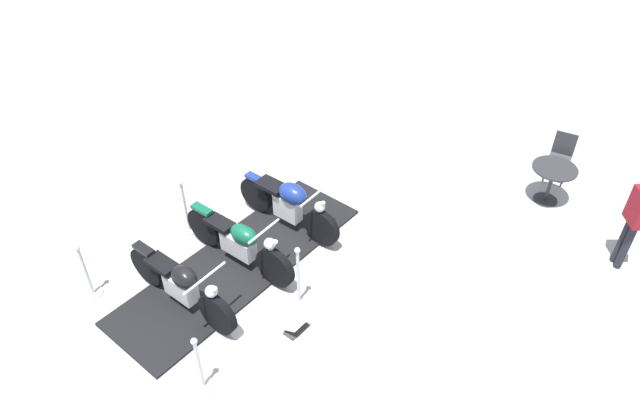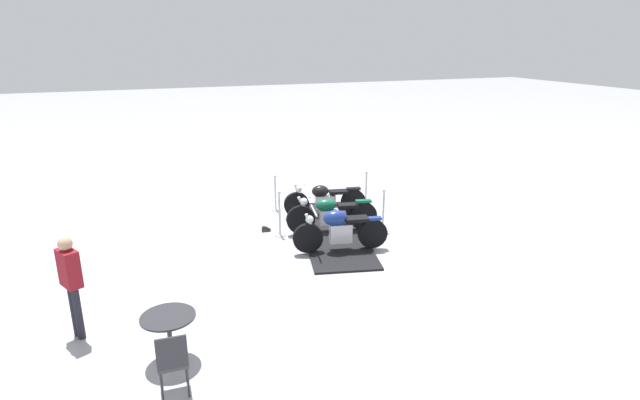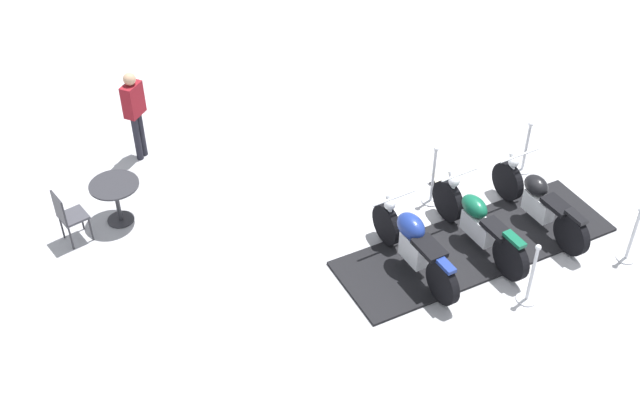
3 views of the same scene
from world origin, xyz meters
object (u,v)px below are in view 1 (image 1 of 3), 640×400
Objects in this scene: info_placard at (296,327)px; cafe_table at (553,176)px; motorcycle_navy at (289,203)px; motorcycle_black at (181,285)px; stanchion_left_mid at (187,214)px; motorcycle_forest at (239,242)px; stanchion_right_mid at (299,284)px; stanchion_right_front at (201,371)px; cafe_chair_near_table at (561,154)px; bystander_person at (637,216)px; stanchion_left_front at (88,278)px.

cafe_table is at bearing 163.22° from info_placard.
motorcycle_navy is 5.36× the size of info_placard.
motorcycle_black is 2.02× the size of stanchion_left_mid.
motorcycle_forest is 1.97× the size of stanchion_right_mid.
stanchion_left_mid is at bearing -98.55° from info_placard.
stanchion_right_front is at bearing -32.63° from motorcycle_black.
motorcycle_black is at bearing -92.43° from motorcycle_forest.
motorcycle_black is 1.93× the size of stanchion_right_mid.
motorcycle_navy is 1.87× the size of stanchion_right_mid.
cafe_chair_near_table is (3.95, 3.67, 0.00)m from motorcycle_navy.
motorcycle_navy is 2.68× the size of cafe_table.
cafe_table is 1.85m from bystander_person.
cafe_chair_near_table reaches higher than info_placard.
stanchion_right_mid reaches higher than info_placard.
bystander_person is at bearing 37.57° from motorcycle_forest.
stanchion_left_mid reaches higher than stanchion_left_front.
cafe_chair_near_table is at bearing 88.13° from cafe_table.
motorcycle_navy is at bearing -144.10° from cafe_table.
bystander_person is (4.07, 3.59, 0.97)m from info_placard.
stanchion_right_front is 7.05m from cafe_table.
stanchion_left_front is 2.59× the size of info_placard.
motorcycle_forest is at bearing 110.04° from stanchion_right_front.
stanchion_left_mid is 2.73× the size of info_placard.
info_placard is at bearing -66.16° from stanchion_right_mid.
stanchion_left_mid is (-2.52, 0.58, -0.03)m from stanchion_right_mid.
bystander_person reaches higher than cafe_table.
stanchion_right_mid reaches higher than stanchion_left_front.
info_placard is 6.27m from cafe_chair_near_table.
motorcycle_black is 1.53m from stanchion_left_front.
bystander_person is (5.80, 3.96, 0.55)m from motorcycle_black.
motorcycle_forest is at bearing -136.37° from cafe_table.
motorcycle_forest is 5.79m from cafe_table.
motorcycle_navy is 2.21× the size of cafe_chair_near_table.
stanchion_left_mid is (-2.08, 2.48, 0.02)m from stanchion_right_front.
info_placard is at bearing -119.79° from cafe_table.
cafe_chair_near_table is (5.94, 6.42, 0.19)m from stanchion_left_front.
stanchion_right_front is 1.28× the size of cafe_table.
cafe_table is 0.83m from cafe_chair_near_table.
stanchion_right_mid reaches higher than stanchion_right_front.
stanchion_right_mid is at bearing 77.00° from stanchion_right_front.
motorcycle_navy is at bearing -45.27° from cafe_chair_near_table.
stanchion_right_mid reaches higher than motorcycle_forest.
motorcycle_navy is 1.23× the size of bystander_person.
stanchion_right_mid is at bearing -13.00° from stanchion_left_mid.
cafe_chair_near_table is at bearing 59.69° from stanchion_right_mid.
motorcycle_black is 1.78m from stanchion_left_mid.
motorcycle_forest is 1.71m from info_placard.
motorcycle_forest is 2.17× the size of stanchion_left_front.
bystander_person is (5.26, 1.65, 0.49)m from motorcycle_navy.
stanchion_right_front is 1.94m from stanchion_right_mid.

